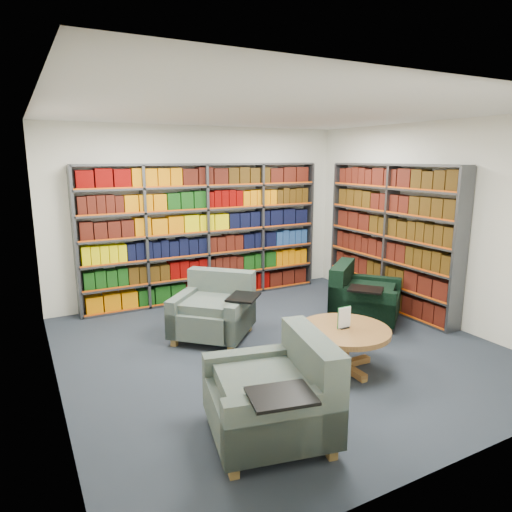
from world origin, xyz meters
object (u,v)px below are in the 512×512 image
chair_green_right (359,298)px  chair_teal_front (280,398)px  chair_teal_left (215,311)px  coffee_table (344,337)px

chair_green_right → chair_teal_front: size_ratio=1.03×
chair_teal_left → chair_teal_front: bearing=-99.9°
coffee_table → chair_green_right: bearing=43.4°
chair_teal_left → chair_green_right: 2.09m
chair_teal_left → chair_green_right: chair_teal_left is taller
chair_teal_left → coffee_table: size_ratio=1.27×
chair_green_right → chair_teal_front: (-2.45, -1.87, 0.02)m
chair_green_right → chair_teal_left: bearing=167.6°
chair_teal_front → coffee_table: chair_teal_front is taller
chair_teal_left → chair_teal_front: chair_teal_front is taller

